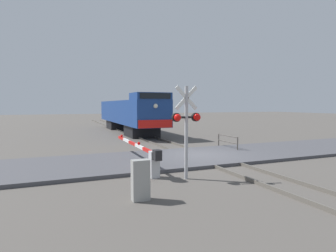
{
  "coord_description": "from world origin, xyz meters",
  "views": [
    {
      "loc": [
        -7.58,
        -13.57,
        2.91
      ],
      "look_at": [
        -0.83,
        2.8,
        1.58
      ],
      "focal_mm": 30.21,
      "sensor_mm": 36.0,
      "label": 1
    }
  ],
  "objects_px": {
    "crossing_gate": "(146,155)",
    "guard_railing": "(228,141)",
    "crossing_signal": "(187,122)",
    "utility_cabinet": "(141,180)",
    "locomotive": "(129,113)"
  },
  "relations": [
    {
      "from": "utility_cabinet",
      "to": "guard_railing",
      "type": "relative_size",
      "value": 0.57
    },
    {
      "from": "utility_cabinet",
      "to": "guard_railing",
      "type": "bearing_deg",
      "value": 41.7
    },
    {
      "from": "crossing_gate",
      "to": "guard_railing",
      "type": "bearing_deg",
      "value": 28.82
    },
    {
      "from": "crossing_signal",
      "to": "crossing_gate",
      "type": "distance_m",
      "value": 2.53
    },
    {
      "from": "locomotive",
      "to": "crossing_gate",
      "type": "relative_size",
      "value": 2.48
    },
    {
      "from": "crossing_signal",
      "to": "crossing_gate",
      "type": "xyz_separation_m",
      "value": [
        -1.09,
        1.74,
        -1.48
      ]
    },
    {
      "from": "crossing_gate",
      "to": "guard_railing",
      "type": "xyz_separation_m",
      "value": [
        6.71,
        3.69,
        -0.14
      ]
    },
    {
      "from": "crossing_signal",
      "to": "utility_cabinet",
      "type": "bearing_deg",
      "value": -144.47
    },
    {
      "from": "locomotive",
      "to": "crossing_signal",
      "type": "distance_m",
      "value": 19.51
    },
    {
      "from": "crossing_signal",
      "to": "guard_railing",
      "type": "distance_m",
      "value": 7.98
    },
    {
      "from": "crossing_gate",
      "to": "locomotive",
      "type": "bearing_deg",
      "value": 77.63
    },
    {
      "from": "crossing_signal",
      "to": "guard_railing",
      "type": "bearing_deg",
      "value": 44.01
    },
    {
      "from": "crossing_gate",
      "to": "guard_railing",
      "type": "height_order",
      "value": "crossing_gate"
    },
    {
      "from": "locomotive",
      "to": "crossing_signal",
      "type": "xyz_separation_m",
      "value": [
        -2.76,
        -19.31,
        0.2
      ]
    },
    {
      "from": "guard_railing",
      "to": "crossing_signal",
      "type": "bearing_deg",
      "value": -135.99
    }
  ]
}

